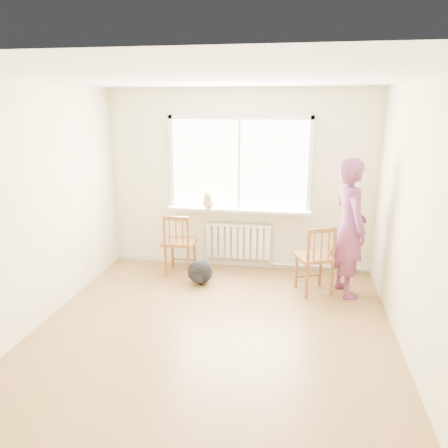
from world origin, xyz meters
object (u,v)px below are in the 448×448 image
at_px(chair_left, 179,244).
at_px(cat, 209,200).
at_px(person, 349,228).
at_px(backpack, 200,272).
at_px(chair_right, 316,260).

xyz_separation_m(chair_left, cat, (0.39, 0.33, 0.61)).
height_order(person, cat, person).
bearing_deg(chair_left, cat, -139.08).
bearing_deg(backpack, person, 0.65).
distance_m(chair_right, backpack, 1.62).
relative_size(person, cat, 3.92).
relative_size(chair_right, cat, 2.04).
height_order(chair_left, person, person).
relative_size(chair_right, backpack, 2.71).
bearing_deg(person, backpack, 72.69).
height_order(chair_right, cat, cat).
relative_size(person, backpack, 5.20).
bearing_deg(chair_right, person, 169.40).
bearing_deg(chair_right, chair_left, -32.73).
height_order(chair_left, cat, cat).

